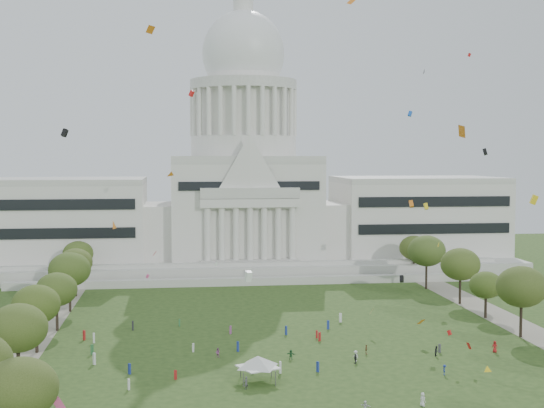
# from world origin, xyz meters

# --- Properties ---
(ground) EXTENTS (400.00, 400.00, 0.00)m
(ground) POSITION_xyz_m (0.00, 0.00, 0.00)
(ground) COLOR #294418
(ground) RESTS_ON ground
(capitol) EXTENTS (160.00, 64.50, 91.30)m
(capitol) POSITION_xyz_m (0.00, 113.59, 22.30)
(capitol) COLOR #BAB8AF
(capitol) RESTS_ON ground
(path_left) EXTENTS (8.00, 160.00, 0.04)m
(path_left) POSITION_xyz_m (-48.00, 30.00, 0.02)
(path_left) COLOR gray
(path_left) RESTS_ON ground
(path_right) EXTENTS (8.00, 160.00, 0.04)m
(path_right) POSITION_xyz_m (48.00, 30.00, 0.02)
(path_right) COLOR gray
(path_right) RESTS_ON ground
(row_tree_l_1) EXTENTS (8.86, 8.86, 12.59)m
(row_tree_l_1) POSITION_xyz_m (-44.07, -2.96, 8.95)
(row_tree_l_1) COLOR black
(row_tree_l_1) RESTS_ON ground
(row_tree_l_2) EXTENTS (8.42, 8.42, 11.97)m
(row_tree_l_2) POSITION_xyz_m (-45.04, 17.30, 8.51)
(row_tree_l_2) COLOR black
(row_tree_l_2) RESTS_ON ground
(row_tree_r_2) EXTENTS (9.55, 9.55, 13.58)m
(row_tree_r_2) POSITION_xyz_m (44.17, 17.44, 9.66)
(row_tree_r_2) COLOR black
(row_tree_r_2) RESTS_ON ground
(row_tree_l_3) EXTENTS (8.12, 8.12, 11.55)m
(row_tree_l_3) POSITION_xyz_m (-44.09, 33.92, 8.21)
(row_tree_l_3) COLOR black
(row_tree_l_3) RESTS_ON ground
(row_tree_r_3) EXTENTS (7.01, 7.01, 9.98)m
(row_tree_r_3) POSITION_xyz_m (44.40, 34.48, 7.08)
(row_tree_r_3) COLOR black
(row_tree_r_3) RESTS_ON ground
(row_tree_l_4) EXTENTS (9.29, 9.29, 13.21)m
(row_tree_l_4) POSITION_xyz_m (-44.08, 52.42, 9.39)
(row_tree_l_4) COLOR black
(row_tree_l_4) RESTS_ON ground
(row_tree_r_4) EXTENTS (9.19, 9.19, 13.06)m
(row_tree_r_4) POSITION_xyz_m (44.76, 50.04, 9.29)
(row_tree_r_4) COLOR black
(row_tree_r_4) RESTS_ON ground
(row_tree_l_5) EXTENTS (8.33, 8.33, 11.85)m
(row_tree_l_5) POSITION_xyz_m (-45.22, 71.01, 8.42)
(row_tree_l_5) COLOR black
(row_tree_l_5) RESTS_ON ground
(row_tree_r_5) EXTENTS (9.82, 9.82, 13.96)m
(row_tree_r_5) POSITION_xyz_m (43.49, 70.19, 9.93)
(row_tree_r_5) COLOR black
(row_tree_r_5) RESTS_ON ground
(row_tree_l_6) EXTENTS (8.19, 8.19, 11.64)m
(row_tree_l_6) POSITION_xyz_m (-46.87, 89.14, 8.27)
(row_tree_l_6) COLOR black
(row_tree_l_6) RESTS_ON ground
(row_tree_r_6) EXTENTS (8.42, 8.42, 11.97)m
(row_tree_r_6) POSITION_xyz_m (45.96, 88.13, 8.51)
(row_tree_r_6) COLOR black
(row_tree_r_6) RESTS_ON ground
(near_tree_0) EXTENTS (8.47, 8.47, 12.04)m
(near_tree_0) POSITION_xyz_m (-38.00, -32.00, 8.56)
(near_tree_0) COLOR black
(near_tree_0) RESTS_ON ground
(event_tent) EXTENTS (9.56, 9.56, 4.06)m
(event_tent) POSITION_xyz_m (-8.49, -4.49, 3.15)
(event_tent) COLOR #4C4C4C
(event_tent) RESTS_ON ground
(person_0) EXTENTS (1.17, 1.16, 2.04)m
(person_0) POSITION_xyz_m (34.59, 7.33, 1.02)
(person_0) COLOR #B21E1E
(person_0) RESTS_ON ground
(person_2) EXTENTS (0.94, 0.99, 1.75)m
(person_2) POSITION_xyz_m (23.65, 6.29, 0.87)
(person_2) COLOR #26262B
(person_2) RESTS_ON ground
(person_3) EXTENTS (1.11, 1.34, 1.84)m
(person_3) POSITION_xyz_m (9.03, 4.74, 0.92)
(person_3) COLOR silver
(person_3) RESTS_ON ground
(person_4) EXTENTS (0.71, 1.04, 1.63)m
(person_4) POSITION_xyz_m (8.65, 3.41, 0.82)
(person_4) COLOR #26262B
(person_4) RESTS_ON ground
(person_5) EXTENTS (1.65, 1.19, 1.66)m
(person_5) POSITION_xyz_m (-1.56, 7.32, 0.83)
(person_5) COLOR #33723F
(person_5) RESTS_ON ground
(person_6) EXTENTS (0.98, 1.12, 1.93)m
(person_6) POSITION_xyz_m (12.77, -18.78, 0.97)
(person_6) COLOR silver
(person_6) RESTS_ON ground
(person_7) EXTENTS (0.87, 0.85, 1.92)m
(person_7) POSITION_xyz_m (-10.63, -8.12, 0.96)
(person_7) COLOR #4C4C51
(person_7) RESTS_ON ground
(person_8) EXTENTS (0.91, 0.70, 1.64)m
(person_8) POSITION_xyz_m (-13.80, 10.16, 0.82)
(person_8) COLOR #994C8C
(person_8) RESTS_ON ground
(person_9) EXTENTS (0.85, 1.17, 1.64)m
(person_9) POSITION_xyz_m (21.02, -4.79, 0.82)
(person_9) COLOR navy
(person_9) RESTS_ON ground
(person_10) EXTENTS (0.90, 1.12, 1.68)m
(person_10) POSITION_xyz_m (11.93, 9.02, 0.84)
(person_10) COLOR olive
(person_10) RESTS_ON ground
(person_11) EXTENTS (1.51, 1.34, 1.57)m
(person_11) POSITION_xyz_m (4.36, -20.09, 0.78)
(person_11) COLOR silver
(person_11) RESTS_ON ground
(distant_crowd) EXTENTS (66.73, 41.49, 1.95)m
(distant_crowd) POSITION_xyz_m (-15.01, 15.12, 0.87)
(distant_crowd) COLOR #994C8C
(distant_crowd) RESTS_ON ground
(kite_swarm) EXTENTS (85.93, 99.61, 63.53)m
(kite_swarm) POSITION_xyz_m (2.45, 6.71, 26.47)
(kite_swarm) COLOR red
(kite_swarm) RESTS_ON ground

